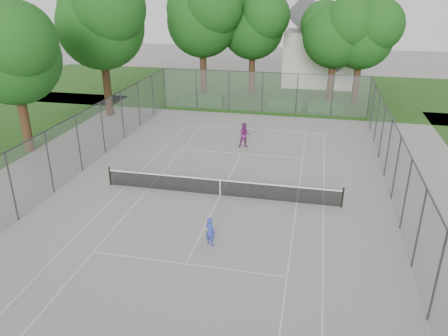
% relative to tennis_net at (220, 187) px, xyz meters
% --- Properties ---
extents(ground, '(120.00, 120.00, 0.00)m').
position_rel_tennis_net_xyz_m(ground, '(0.00, 0.00, -0.51)').
color(ground, slate).
rests_on(ground, ground).
extents(grass_far, '(60.00, 20.00, 0.00)m').
position_rel_tennis_net_xyz_m(grass_far, '(0.00, 26.00, -0.51)').
color(grass_far, '#1E4413').
rests_on(grass_far, ground).
extents(court_markings, '(11.03, 23.83, 0.01)m').
position_rel_tennis_net_xyz_m(court_markings, '(0.00, 0.00, -0.50)').
color(court_markings, beige).
rests_on(court_markings, ground).
extents(tennis_net, '(12.87, 0.10, 1.10)m').
position_rel_tennis_net_xyz_m(tennis_net, '(0.00, 0.00, 0.00)').
color(tennis_net, black).
rests_on(tennis_net, ground).
extents(perimeter_fence, '(18.08, 34.08, 3.52)m').
position_rel_tennis_net_xyz_m(perimeter_fence, '(0.00, 0.00, 1.30)').
color(perimeter_fence, '#38383D').
rests_on(perimeter_fence, ground).
extents(tree_far_left, '(7.84, 7.16, 11.27)m').
position_rel_tennis_net_xyz_m(tree_far_left, '(-6.56, 22.02, 7.24)').
color(tree_far_left, '#352013').
rests_on(tree_far_left, ground).
extents(tree_far_midleft, '(7.06, 6.44, 10.15)m').
position_rel_tennis_net_xyz_m(tree_far_midleft, '(-1.97, 24.16, 6.46)').
color(tree_far_midleft, '#352013').
rests_on(tree_far_midleft, ground).
extents(tree_far_midright, '(6.73, 6.14, 9.67)m').
position_rel_tennis_net_xyz_m(tree_far_midright, '(5.96, 21.78, 6.13)').
color(tree_far_midright, '#352013').
rests_on(tree_far_midright, ground).
extents(tree_far_right, '(6.63, 6.06, 9.54)m').
position_rel_tennis_net_xyz_m(tree_far_right, '(8.32, 22.00, 6.04)').
color(tree_far_right, '#352013').
rests_on(tree_far_right, ground).
extents(tree_side_back, '(8.11, 7.41, 11.66)m').
position_rel_tennis_net_xyz_m(tree_side_back, '(-12.73, 13.27, 7.51)').
color(tree_side_back, '#352013').
rests_on(tree_side_back, ground).
extents(tree_side_front, '(6.81, 6.22, 9.79)m').
position_rel_tennis_net_xyz_m(tree_side_front, '(-14.17, 3.90, 6.21)').
color(tree_side_front, '#352013').
rests_on(tree_side_front, ground).
extents(hedge_left, '(4.03, 1.21, 1.01)m').
position_rel_tennis_net_xyz_m(hedge_left, '(-5.82, 18.13, -0.01)').
color(hedge_left, '#1A4A17').
rests_on(hedge_left, ground).
extents(hedge_mid, '(3.06, 0.87, 0.96)m').
position_rel_tennis_net_xyz_m(hedge_mid, '(2.00, 18.09, -0.03)').
color(hedge_mid, '#1A4A17').
rests_on(hedge_mid, ground).
extents(hedge_right, '(3.07, 1.13, 0.92)m').
position_rel_tennis_net_xyz_m(hedge_right, '(5.56, 18.26, -0.05)').
color(hedge_right, '#1A4A17').
rests_on(hedge_right, ground).
extents(house, '(7.73, 5.99, 9.62)m').
position_rel_tennis_net_xyz_m(house, '(4.68, 29.84, 3.36)').
color(house, silver).
rests_on(house, ground).
extents(girl_player, '(0.58, 0.49, 1.33)m').
position_rel_tennis_net_xyz_m(girl_player, '(0.62, -4.76, 0.16)').
color(girl_player, '#2E3DAD').
rests_on(girl_player, ground).
extents(woman_player, '(1.05, 0.94, 1.77)m').
position_rel_tennis_net_xyz_m(woman_player, '(0.03, 7.70, 0.37)').
color(woman_player, '#75276B').
rests_on(woman_player, ground).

